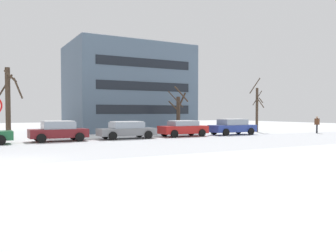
% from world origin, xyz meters
% --- Properties ---
extents(ground_plane, '(120.00, 120.00, 0.00)m').
position_xyz_m(ground_plane, '(0.00, 0.00, 0.00)').
color(ground_plane, white).
extents(road_surface, '(80.00, 9.54, 0.00)m').
position_xyz_m(road_surface, '(0.00, 3.77, 0.00)').
color(road_surface, silver).
rests_on(road_surface, ground).
extents(parked_car_maroon, '(4.02, 2.04, 1.48)m').
position_xyz_m(parked_car_maroon, '(4.01, 9.84, 0.75)').
color(parked_car_maroon, maroon).
rests_on(parked_car_maroon, ground).
extents(parked_car_gray, '(4.53, 2.04, 1.38)m').
position_xyz_m(parked_car_gray, '(9.25, 9.80, 0.71)').
color(parked_car_gray, slate).
rests_on(parked_car_gray, ground).
extents(parked_car_red, '(4.22, 2.02, 1.39)m').
position_xyz_m(parked_car_red, '(14.48, 9.83, 0.72)').
color(parked_car_red, red).
rests_on(parked_car_red, ground).
extents(parked_car_blue, '(4.48, 2.05, 1.48)m').
position_xyz_m(parked_car_blue, '(19.72, 9.62, 0.75)').
color(parked_car_blue, '#283D93').
rests_on(parked_car_blue, ground).
extents(pedestrian_crossing, '(0.43, 0.43, 1.70)m').
position_xyz_m(pedestrian_crossing, '(28.63, 7.41, 0.99)').
color(pedestrian_crossing, black).
rests_on(pedestrian_crossing, ground).
extents(tree_far_left, '(1.79, 1.71, 4.58)m').
position_xyz_m(tree_far_left, '(16.14, 13.45, 2.13)').
color(tree_far_left, '#423326').
rests_on(tree_far_left, ground).
extents(tree_far_right, '(1.88, 1.87, 5.50)m').
position_xyz_m(tree_far_right, '(1.03, 13.38, 2.92)').
color(tree_far_right, '#423326').
rests_on(tree_far_right, ground).
extents(tree_far_mid, '(1.27, 1.43, 5.82)m').
position_xyz_m(tree_far_mid, '(25.03, 12.06, 2.56)').
color(tree_far_mid, '#423326').
rests_on(tree_far_mid, ground).
extents(building_far_right, '(12.97, 9.28, 9.60)m').
position_xyz_m(building_far_right, '(14.06, 21.20, 4.80)').
color(building_far_right, slate).
rests_on(building_far_right, ground).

